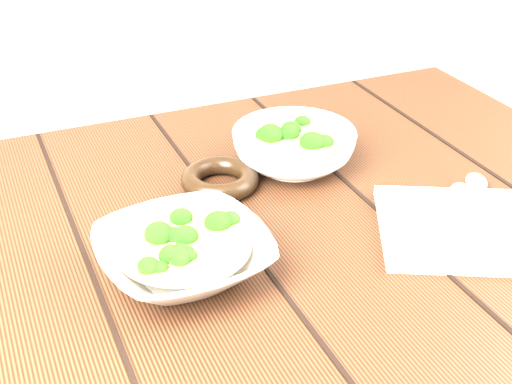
# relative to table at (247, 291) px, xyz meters

# --- Properties ---
(table) EXTENTS (1.20, 0.80, 0.75)m
(table) POSITION_rel_table_xyz_m (0.00, 0.00, 0.00)
(table) COLOR #351B0F
(table) RESTS_ON ground
(soup_bowl_front) EXTENTS (0.22, 0.22, 0.06)m
(soup_bowl_front) POSITION_rel_table_xyz_m (-0.11, -0.08, 0.15)
(soup_bowl_front) COLOR silver
(soup_bowl_front) RESTS_ON table
(soup_bowl_back) EXTENTS (0.23, 0.23, 0.07)m
(soup_bowl_back) POSITION_rel_table_xyz_m (0.13, 0.12, 0.15)
(soup_bowl_back) COLOR silver
(soup_bowl_back) RESTS_ON table
(trivet) EXTENTS (0.15, 0.15, 0.03)m
(trivet) POSITION_rel_table_xyz_m (0.00, 0.10, 0.13)
(trivet) COLOR black
(trivet) RESTS_ON table
(napkin) EXTENTS (0.30, 0.28, 0.01)m
(napkin) POSITION_rel_table_xyz_m (0.26, -0.15, 0.13)
(napkin) COLOR beige
(napkin) RESTS_ON table
(spoon_left) EXTENTS (0.13, 0.17, 0.01)m
(spoon_left) POSITION_rel_table_xyz_m (0.28, -0.11, 0.14)
(spoon_left) COLOR #B1AB9C
(spoon_left) RESTS_ON napkin
(spoon_right) EXTENTS (0.13, 0.17, 0.01)m
(spoon_right) POSITION_rel_table_xyz_m (0.32, -0.09, 0.14)
(spoon_right) COLOR #B1AB9C
(spoon_right) RESTS_ON napkin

